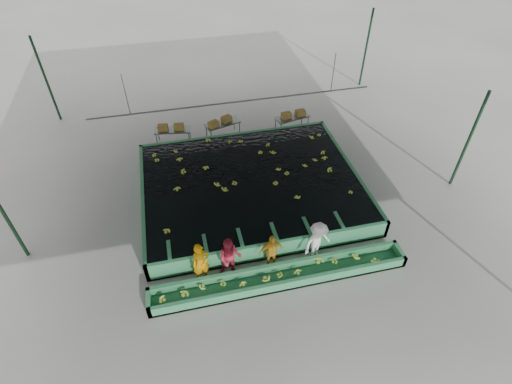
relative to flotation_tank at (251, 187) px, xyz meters
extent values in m
plane|color=gray|center=(0.00, -1.50, -0.45)|extent=(80.00, 80.00, 0.00)
cube|color=gray|center=(0.00, -1.50, 4.55)|extent=(20.00, 22.00, 0.04)
cube|color=black|center=(0.00, 0.00, 0.40)|extent=(9.70, 7.70, 0.00)
cylinder|color=#59605B|center=(0.00, 3.50, 2.55)|extent=(0.08, 0.08, 14.00)
cylinder|color=#59605B|center=(-5.00, 3.50, 3.55)|extent=(0.04, 0.04, 2.00)
cylinder|color=#59605B|center=(5.00, 3.50, 3.55)|extent=(0.04, 0.04, 2.00)
imported|color=orange|center=(-2.88, -4.30, 0.48)|extent=(0.77, 0.61, 1.86)
imported|color=#AA2133|center=(-1.78, -4.30, 0.48)|extent=(1.00, 0.83, 1.86)
imported|color=gold|center=(-0.17, -4.30, 0.39)|extent=(1.00, 0.44, 1.68)
imported|color=white|center=(1.70, -4.30, 0.49)|extent=(1.38, 1.06, 1.88)
camera|label=1|loc=(-3.01, -13.77, 12.36)|focal=28.00mm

